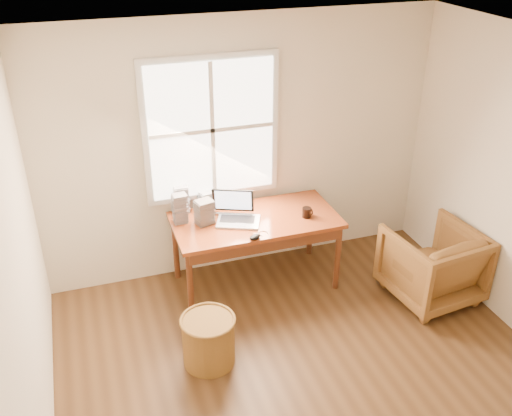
% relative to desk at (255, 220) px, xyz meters
% --- Properties ---
extents(room_shell, '(4.04, 4.54, 2.64)m').
position_rel_desk_xyz_m(room_shell, '(-0.02, -1.64, 0.59)').
color(room_shell, '#4F341B').
rests_on(room_shell, ground).
extents(desk, '(1.60, 0.80, 0.04)m').
position_rel_desk_xyz_m(desk, '(0.00, 0.00, 0.00)').
color(desk, brown).
rests_on(desk, room_shell).
extents(armchair, '(0.87, 0.89, 0.74)m').
position_rel_desk_xyz_m(armchair, '(1.55, -0.75, -0.36)').
color(armchair, brown).
rests_on(armchair, room_shell).
extents(wicker_stool, '(0.45, 0.45, 0.44)m').
position_rel_desk_xyz_m(wicker_stool, '(-0.73, -0.96, -0.51)').
color(wicker_stool, brown).
rests_on(wicker_stool, room_shell).
extents(laptop, '(0.60, 0.61, 0.34)m').
position_rel_desk_xyz_m(laptop, '(-0.18, -0.03, 0.19)').
color(laptop, '#ABAFB2').
rests_on(laptop, desk).
extents(mouse, '(0.14, 0.11, 0.04)m').
position_rel_desk_xyz_m(mouse, '(-0.12, -0.36, 0.04)').
color(mouse, black).
rests_on(mouse, desk).
extents(coffee_mug, '(0.11, 0.11, 0.10)m').
position_rel_desk_xyz_m(coffee_mug, '(0.48, -0.13, 0.07)').
color(coffee_mug, black).
rests_on(coffee_mug, desk).
extents(cd_stack_a, '(0.15, 0.13, 0.28)m').
position_rel_desk_xyz_m(cd_stack_a, '(-0.64, 0.36, 0.16)').
color(cd_stack_a, silver).
rests_on(cd_stack_a, desk).
extents(cd_stack_b, '(0.19, 0.17, 0.24)m').
position_rel_desk_xyz_m(cd_stack_b, '(-0.49, 0.06, 0.14)').
color(cd_stack_b, '#29292E').
rests_on(cd_stack_b, desk).
extents(cd_stack_c, '(0.13, 0.12, 0.29)m').
position_rel_desk_xyz_m(cd_stack_c, '(-0.70, 0.16, 0.16)').
color(cd_stack_c, '#A7A9B5').
rests_on(cd_stack_c, desk).
extents(cd_stack_d, '(0.17, 0.15, 0.18)m').
position_rel_desk_xyz_m(cd_stack_d, '(-0.39, 0.36, 0.11)').
color(cd_stack_d, silver).
rests_on(cd_stack_d, desk).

